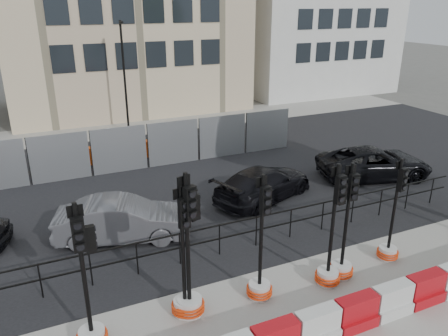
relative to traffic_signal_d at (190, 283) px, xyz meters
name	(u,v)px	position (x,y,z in m)	size (l,w,h in m)	color
ground	(238,277)	(1.65, 0.86, -0.86)	(120.00, 120.00, 0.00)	#51514C
road	(162,184)	(1.65, 7.86, -0.84)	(40.00, 14.00, 0.03)	black
sidewalk_far	(116,128)	(1.65, 16.86, -0.85)	(40.00, 4.00, 0.02)	gray
kerb_railing	(219,234)	(1.65, 2.06, -0.17)	(18.00, 0.04, 1.00)	black
heras_fencing	(143,148)	(1.64, 10.65, -0.18)	(14.33, 1.72, 2.00)	#999DA2
lamp_post_far	(124,75)	(2.15, 15.84, 2.37)	(0.12, 0.56, 6.00)	black
barrier_row	(296,334)	(1.65, -1.94, -0.49)	(14.65, 0.50, 0.80)	#B70E1A
traffic_signal_b	(90,315)	(-2.25, -0.10, -0.05)	(0.67, 0.67, 3.39)	silver
traffic_signal_c	(185,290)	(-0.11, 0.04, -0.17)	(0.65, 0.65, 3.30)	silver
traffic_signal_d	(190,283)	(0.00, 0.00, 0.00)	(0.71, 0.71, 3.60)	silver
traffic_signal_e	(260,274)	(1.78, -0.12, -0.18)	(0.65, 0.65, 3.30)	silver
traffic_signal_f	(330,257)	(3.67, -0.38, -0.06)	(0.66, 0.66, 3.35)	silver
traffic_signal_g	(343,255)	(4.18, -0.26, -0.18)	(0.64, 0.64, 3.25)	silver
traffic_signal_h	(390,240)	(5.96, -0.11, -0.23)	(0.60, 0.60, 3.05)	silver
car_b	(123,220)	(-0.67, 4.13, -0.19)	(4.27, 2.52, 1.33)	#55565B
car_c	(264,184)	(4.71, 4.92, -0.24)	(4.61, 3.16, 1.24)	black
car_d	(374,163)	(9.92, 4.88, -0.21)	(5.06, 3.28, 1.30)	black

